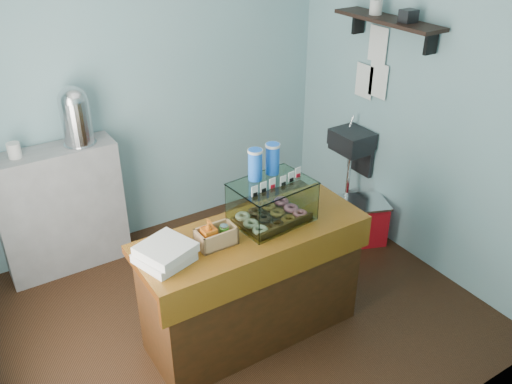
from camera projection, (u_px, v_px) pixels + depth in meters
ground at (235, 312)px, 4.24m from camera, size 3.50×3.50×0.00m
room_shell at (233, 104)px, 3.43m from camera, size 3.54×3.04×2.82m
counter at (252, 283)px, 3.83m from camera, size 1.60×0.60×0.90m
back_shelf at (61, 210)px, 4.53m from camera, size 1.00×0.32×1.10m
display_case at (270, 196)px, 3.68m from camera, size 0.56×0.43×0.50m
condiment_crate at (214, 236)px, 3.44m from camera, size 0.25×0.15×0.20m
pastry_boxes at (165, 253)px, 3.29m from camera, size 0.38×0.38×0.12m
coffee_urn at (75, 114)px, 4.24m from camera, size 0.26×0.26×0.48m
red_cooler at (359, 221)px, 5.02m from camera, size 0.57×0.50×0.41m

